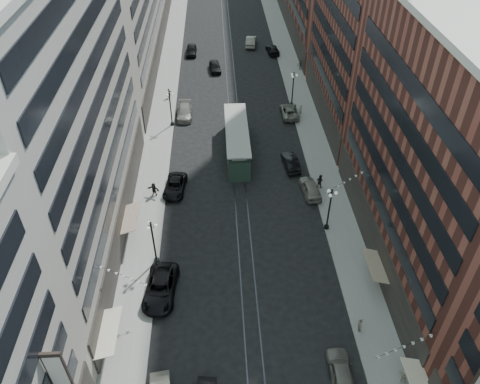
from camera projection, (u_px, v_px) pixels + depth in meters
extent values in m
plane|color=black|center=(233.00, 107.00, 73.27)|extent=(220.00, 220.00, 0.00)
cube|color=gray|center=(167.00, 80.00, 80.51)|extent=(4.00, 180.00, 0.15)
cube|color=gray|center=(294.00, 77.00, 81.41)|extent=(4.00, 180.00, 0.15)
cube|color=#2D2D33|center=(227.00, 79.00, 80.97)|extent=(0.12, 180.00, 0.02)
cube|color=#2D2D33|center=(235.00, 79.00, 81.03)|extent=(0.12, 180.00, 0.02)
cube|color=gray|center=(59.00, 121.00, 42.85)|extent=(8.00, 36.00, 28.00)
cube|color=brown|center=(437.00, 159.00, 41.63)|extent=(8.00, 30.00, 24.00)
cylinder|color=black|center=(157.00, 260.00, 47.97)|extent=(0.56, 0.56, 0.30)
cylinder|color=black|center=(154.00, 243.00, 46.42)|extent=(0.18, 0.18, 5.20)
sphere|color=black|center=(150.00, 223.00, 44.65)|extent=(0.24, 0.24, 0.24)
sphere|color=white|center=(156.00, 226.00, 44.92)|extent=(0.36, 0.36, 0.36)
sphere|color=white|center=(149.00, 223.00, 45.19)|extent=(0.36, 0.36, 0.36)
sphere|color=white|center=(148.00, 229.00, 44.59)|extent=(0.36, 0.36, 0.36)
cylinder|color=black|center=(172.00, 124.00, 68.85)|extent=(0.56, 0.56, 0.30)
cylinder|color=black|center=(171.00, 109.00, 67.29)|extent=(0.18, 0.18, 5.20)
sphere|color=black|center=(169.00, 91.00, 65.52)|extent=(0.24, 0.24, 0.24)
sphere|color=white|center=(172.00, 94.00, 65.79)|extent=(0.36, 0.36, 0.36)
sphere|color=white|center=(168.00, 93.00, 66.07)|extent=(0.36, 0.36, 0.36)
sphere|color=white|center=(167.00, 95.00, 65.46)|extent=(0.36, 0.36, 0.36)
cylinder|color=black|center=(326.00, 227.00, 51.81)|extent=(0.56, 0.56, 0.30)
cylinder|color=black|center=(329.00, 210.00, 50.26)|extent=(0.18, 0.18, 5.20)
sphere|color=black|center=(332.00, 190.00, 48.49)|extent=(0.24, 0.24, 0.24)
sphere|color=white|center=(336.00, 193.00, 48.76)|extent=(0.36, 0.36, 0.36)
sphere|color=white|center=(329.00, 191.00, 49.04)|extent=(0.36, 0.36, 0.36)
sphere|color=white|center=(330.00, 196.00, 48.43)|extent=(0.36, 0.36, 0.36)
cylinder|color=black|center=(292.00, 104.00, 73.46)|extent=(0.56, 0.56, 0.30)
cylinder|color=black|center=(293.00, 90.00, 71.91)|extent=(0.18, 0.18, 5.20)
sphere|color=black|center=(294.00, 73.00, 70.14)|extent=(0.24, 0.24, 0.24)
sphere|color=white|center=(297.00, 75.00, 70.41)|extent=(0.36, 0.36, 0.36)
sphere|color=white|center=(292.00, 74.00, 70.68)|extent=(0.36, 0.36, 0.36)
sphere|color=white|center=(293.00, 77.00, 70.08)|extent=(0.36, 0.36, 0.36)
cube|color=#263D30|center=(237.00, 143.00, 62.75)|extent=(2.78, 13.32, 2.89)
cube|color=gray|center=(237.00, 132.00, 61.63)|extent=(1.78, 12.21, 0.67)
cube|color=gray|center=(237.00, 129.00, 61.35)|extent=(3.00, 13.55, 0.17)
cylinder|color=black|center=(239.00, 172.00, 59.56)|extent=(2.55, 0.78, 0.78)
cylinder|color=black|center=(235.00, 130.00, 67.28)|extent=(2.55, 0.78, 0.78)
imported|color=black|center=(161.00, 288.00, 44.48)|extent=(3.41, 6.42, 1.72)
imported|color=slate|center=(341.00, 372.00, 37.87)|extent=(2.06, 4.80, 1.61)
imported|color=black|center=(132.00, 220.00, 51.69)|extent=(0.93, 0.68, 1.71)
imported|color=#B1A393|center=(360.00, 325.00, 41.18)|extent=(0.56, 0.99, 1.60)
imported|color=black|center=(175.00, 186.00, 56.79)|extent=(2.98, 5.43, 1.44)
imported|color=gray|center=(184.00, 112.00, 70.62)|extent=(2.25, 5.42, 1.57)
imported|color=black|center=(191.00, 50.00, 88.73)|extent=(2.01, 4.87, 1.65)
imported|color=black|center=(291.00, 162.00, 60.53)|extent=(2.11, 4.85, 1.55)
imported|color=slate|center=(289.00, 111.00, 70.84)|extent=(2.50, 5.36, 1.49)
imported|color=black|center=(273.00, 49.00, 89.18)|extent=(2.55, 5.24, 1.47)
imported|color=black|center=(215.00, 67.00, 83.09)|extent=(2.31, 4.80, 1.58)
imported|color=slate|center=(251.00, 41.00, 91.93)|extent=(2.51, 5.51, 1.75)
imported|color=black|center=(154.00, 189.00, 55.81)|extent=(1.67, 1.09, 1.75)
imported|color=#B0A592|center=(169.00, 93.00, 74.97)|extent=(0.95, 0.44, 1.61)
imported|color=black|center=(320.00, 181.00, 57.05)|extent=(0.95, 0.94, 1.78)
imported|color=#AFA791|center=(300.00, 110.00, 70.61)|extent=(0.76, 0.73, 1.75)
imported|color=black|center=(300.00, 65.00, 83.08)|extent=(1.20, 0.69, 1.74)
imported|color=gray|center=(310.00, 188.00, 56.31)|extent=(2.39, 4.98, 1.64)
imported|color=beige|center=(405.00, 376.00, 37.41)|extent=(1.09, 0.95, 1.72)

